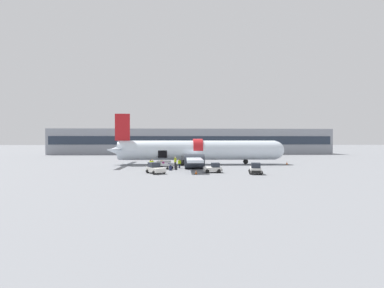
# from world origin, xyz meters

# --- Properties ---
(ground_plane) EXTENTS (500.00, 500.00, 0.00)m
(ground_plane) POSITION_xyz_m (0.00, 0.00, 0.00)
(ground_plane) COLOR slate
(terminal_strip) EXTENTS (97.71, 10.44, 8.80)m
(terminal_strip) POSITION_xyz_m (0.00, 45.31, 4.40)
(terminal_strip) COLOR gray
(terminal_strip) RESTS_ON ground_plane
(airplane) EXTENTS (34.96, 30.32, 9.95)m
(airplane) POSITION_xyz_m (-0.80, 3.93, 2.69)
(airplane) COLOR silver
(airplane) RESTS_ON ground_plane
(baggage_tug_lead) EXTENTS (3.00, 3.40, 1.53)m
(baggage_tug_lead) POSITION_xyz_m (-7.31, -9.93, 0.67)
(baggage_tug_lead) COLOR silver
(baggage_tug_lead) RESTS_ON ground_plane
(baggage_tug_mid) EXTENTS (2.66, 2.05, 1.41)m
(baggage_tug_mid) POSITION_xyz_m (1.11, -9.25, 0.61)
(baggage_tug_mid) COLOR silver
(baggage_tug_mid) RESTS_ON ground_plane
(baggage_tug_rear) EXTENTS (2.32, 3.36, 1.59)m
(baggage_tug_rear) POSITION_xyz_m (6.87, -11.04, 0.68)
(baggage_tug_rear) COLOR silver
(baggage_tug_rear) RESTS_ON ground_plane
(baggage_cart_loading) EXTENTS (3.82, 2.74, 1.15)m
(baggage_cart_loading) POSITION_xyz_m (-6.33, -3.98, 0.52)
(baggage_cart_loading) COLOR #B7BABF
(baggage_cart_loading) RESTS_ON ground_plane
(baggage_cart_queued) EXTENTS (3.40, 2.23, 1.09)m
(baggage_cart_queued) POSITION_xyz_m (-6.74, 0.04, 0.51)
(baggage_cart_queued) COLOR #999BA0
(baggage_cart_queued) RESTS_ON ground_plane
(ground_crew_loader_a) EXTENTS (0.55, 0.63, 1.84)m
(ground_crew_loader_a) POSITION_xyz_m (-4.66, -1.35, 0.97)
(ground_crew_loader_a) COLOR black
(ground_crew_loader_a) RESTS_ON ground_plane
(ground_crew_loader_b) EXTENTS (0.53, 0.36, 1.55)m
(ground_crew_loader_b) POSITION_xyz_m (-3.91, -3.17, 0.81)
(ground_crew_loader_b) COLOR #1E2338
(ground_crew_loader_b) RESTS_ON ground_plane
(ground_crew_driver) EXTENTS (0.42, 0.57, 1.65)m
(ground_crew_driver) POSITION_xyz_m (-8.48, -5.68, 0.87)
(ground_crew_driver) COLOR #1E2338
(ground_crew_driver) RESTS_ON ground_plane
(ground_crew_supervisor) EXTENTS (0.57, 0.56, 1.77)m
(ground_crew_supervisor) POSITION_xyz_m (-8.08, -6.77, 0.93)
(ground_crew_supervisor) COLOR black
(ground_crew_supervisor) RESTS_ON ground_plane
(suitcase_on_tarmac_upright) EXTENTS (0.45, 0.37, 0.83)m
(suitcase_on_tarmac_upright) POSITION_xyz_m (-5.29, -6.41, 0.36)
(suitcase_on_tarmac_upright) COLOR #1E2347
(suitcase_on_tarmac_upright) RESTS_ON ground_plane
(suitcase_on_tarmac_spare) EXTENTS (0.45, 0.33, 0.73)m
(suitcase_on_tarmac_spare) POSITION_xyz_m (-4.45, -5.62, 0.31)
(suitcase_on_tarmac_spare) COLOR black
(suitcase_on_tarmac_spare) RESTS_ON ground_plane
(safety_cone_nose) EXTENTS (0.51, 0.51, 0.58)m
(safety_cone_nose) POSITION_xyz_m (17.12, 2.83, 0.27)
(safety_cone_nose) COLOR black
(safety_cone_nose) RESTS_ON ground_plane
(safety_cone_engine_left) EXTENTS (0.44, 0.44, 0.60)m
(safety_cone_engine_left) POSITION_xyz_m (-1.52, -11.16, 0.28)
(safety_cone_engine_left) COLOR black
(safety_cone_engine_left) RESTS_ON ground_plane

